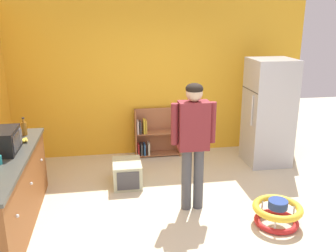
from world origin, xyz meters
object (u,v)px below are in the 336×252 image
refrigerator (269,112)px  amber_bottle (24,128)px  bookshelf (154,135)px  pet_carrier (127,173)px  banana_bunch (25,140)px  microwave (1,141)px  standing_person (193,136)px  red_cup (4,131)px  kitchen_counter (4,194)px  blue_cup (5,136)px  baby_walker (277,212)px

refrigerator → amber_bottle: refrigerator is taller
bookshelf → pet_carrier: size_ratio=1.54×
amber_bottle → banana_bunch: bearing=-78.7°
microwave → banana_bunch: 0.40m
amber_bottle → standing_person: bearing=-18.3°
banana_bunch → amber_bottle: 0.30m
refrigerator → pet_carrier: bearing=-168.4°
amber_bottle → red_cup: 0.31m
banana_bunch → standing_person: bearing=-11.5°
red_cup → banana_bunch: bearing=-47.9°
kitchen_counter → refrigerator: (3.89, 1.44, 0.44)m
standing_person → blue_cup: 2.46m
refrigerator → amber_bottle: bearing=-170.7°
blue_cup → baby_walker: bearing=-19.0°
bookshelf → amber_bottle: (-1.91, -1.27, 0.63)m
refrigerator → blue_cup: (-3.99, -0.75, 0.06)m
standing_person → banana_bunch: 2.15m
bookshelf → red_cup: bearing=-151.9°
blue_cup → red_cup: size_ratio=1.00×
amber_bottle → blue_cup: 0.26m
bookshelf → banana_bunch: (-1.85, -1.56, 0.55)m
refrigerator → pet_carrier: refrigerator is taller
bookshelf → red_cup: (-2.20, -1.17, 0.57)m
pet_carrier → banana_bunch: (-1.30, -0.41, 0.75)m
refrigerator → pet_carrier: (-2.41, -0.49, -0.71)m
refrigerator → blue_cup: bearing=-169.4°
refrigerator → standing_person: bearing=-140.2°
kitchen_counter → baby_walker: bearing=-8.0°
kitchen_counter → pet_carrier: bearing=32.5°
blue_cup → red_cup: (-0.07, 0.23, 0.00)m
red_cup → bookshelf: bearing=28.1°
red_cup → refrigerator: bearing=7.3°
baby_walker → microwave: bearing=168.7°
bookshelf → pet_carrier: bookshelf is taller
bookshelf → microwave: bearing=-137.1°
amber_bottle → kitchen_counter: bearing=-98.4°
red_cup → microwave: bearing=-77.5°
red_cup → pet_carrier: bearing=0.9°
banana_bunch → pet_carrier: bearing=17.5°
baby_walker → blue_cup: size_ratio=6.36×
kitchen_counter → baby_walker: (3.22, -0.45, -0.29)m
blue_cup → banana_bunch: bearing=-29.9°
kitchen_counter → red_cup: red_cup is taller
standing_person → bookshelf: bearing=97.3°
pet_carrier → amber_bottle: 1.59m
standing_person → baby_walker: size_ratio=2.77×
microwave → red_cup: microwave is taller
pet_carrier → banana_bunch: size_ratio=3.54×
kitchen_counter → pet_carrier: size_ratio=4.05×
standing_person → blue_cup: (-2.39, 0.59, -0.06)m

